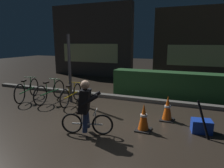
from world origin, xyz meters
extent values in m
plane|color=#2D261E|center=(0.00, 0.00, 0.00)|extent=(40.00, 40.00, 0.00)
cube|color=#56544F|center=(0.00, 2.20, 0.06)|extent=(12.00, 0.24, 0.12)
cube|color=#214723|center=(1.80, 3.10, 0.48)|extent=(4.80, 0.70, 0.97)
cube|color=#383330|center=(-3.50, 6.50, 2.12)|extent=(5.15, 0.50, 4.24)
cube|color=#BFCC8C|center=(-3.50, 6.23, 1.40)|extent=(3.61, 0.04, 1.10)
cube|color=#42382D|center=(2.79, 7.20, 1.94)|extent=(5.19, 0.50, 3.87)
cube|color=#BFCC8C|center=(2.79, 6.93, 1.35)|extent=(3.63, 0.04, 1.10)
cylinder|color=#2D2D33|center=(-1.58, 1.20, 1.16)|extent=(0.10, 0.10, 2.31)
torus|color=black|center=(-3.36, 1.37, 0.34)|extent=(0.24, 0.67, 0.68)
torus|color=black|center=(-3.06, 0.38, 0.34)|extent=(0.24, 0.67, 0.68)
cylinder|color=#236B38|center=(-3.21, 0.88, 0.34)|extent=(0.33, 0.99, 0.04)
cylinder|color=#236B38|center=(-3.16, 0.70, 0.53)|extent=(0.03, 0.03, 0.38)
cube|color=black|center=(-3.16, 0.70, 0.73)|extent=(0.15, 0.22, 0.05)
cylinder|color=#236B38|center=(-3.29, 1.14, 0.56)|extent=(0.03, 0.03, 0.43)
cylinder|color=#236B38|center=(-3.29, 1.14, 0.78)|extent=(0.45, 0.16, 0.02)
torus|color=black|center=(-2.30, 1.50, 0.33)|extent=(0.05, 0.67, 0.67)
torus|color=black|center=(-2.28, 0.50, 0.33)|extent=(0.05, 0.67, 0.67)
cylinder|color=#236B38|center=(-2.29, 1.00, 0.33)|extent=(0.05, 1.00, 0.04)
cylinder|color=#236B38|center=(-2.29, 0.82, 0.52)|extent=(0.03, 0.03, 0.37)
cube|color=black|center=(-2.29, 0.82, 0.71)|extent=(0.10, 0.20, 0.05)
cylinder|color=#236B38|center=(-2.30, 1.27, 0.55)|extent=(0.03, 0.03, 0.42)
cylinder|color=#236B38|center=(-2.30, 1.27, 0.76)|extent=(0.46, 0.03, 0.02)
torus|color=black|center=(-1.50, 1.48, 0.31)|extent=(0.11, 0.61, 0.61)
torus|color=black|center=(-1.40, 0.58, 0.31)|extent=(0.11, 0.61, 0.61)
cylinder|color=gold|center=(-1.45, 1.03, 0.31)|extent=(0.13, 0.91, 0.04)
cylinder|color=gold|center=(-1.43, 0.88, 0.48)|extent=(0.03, 0.03, 0.34)
cube|color=black|center=(-1.43, 0.88, 0.65)|extent=(0.12, 0.21, 0.05)
cylinder|color=gold|center=(-1.48, 1.28, 0.50)|extent=(0.03, 0.03, 0.38)
cylinder|color=gold|center=(-1.48, 1.28, 0.69)|extent=(0.46, 0.07, 0.02)
cube|color=black|center=(1.28, -0.10, 0.01)|extent=(0.36, 0.36, 0.03)
cone|color=#EA560F|center=(1.28, -0.10, 0.34)|extent=(0.26, 0.26, 0.63)
cylinder|color=white|center=(1.28, -0.10, 0.38)|extent=(0.16, 0.16, 0.05)
cube|color=black|center=(1.73, 0.75, 0.01)|extent=(0.36, 0.36, 0.03)
cone|color=#EA560F|center=(1.73, 0.75, 0.35)|extent=(0.26, 0.26, 0.65)
cylinder|color=white|center=(1.73, 0.75, 0.39)|extent=(0.16, 0.16, 0.05)
cube|color=#193DB7|center=(2.55, 0.30, 0.15)|extent=(0.49, 0.39, 0.30)
torus|color=black|center=(0.48, -0.66, 0.24)|extent=(0.48, 0.18, 0.48)
torus|color=black|center=(-0.20, -0.86, 0.24)|extent=(0.48, 0.18, 0.48)
cylinder|color=silver|center=(0.14, -0.76, 0.24)|extent=(0.69, 0.23, 0.04)
cylinder|color=silver|center=(0.02, -0.79, 0.37)|extent=(0.03, 0.03, 0.26)
cube|color=black|center=(0.02, -0.79, 0.51)|extent=(0.22, 0.15, 0.05)
cylinder|color=silver|center=(0.32, -0.71, 0.39)|extent=(0.03, 0.03, 0.30)
cylinder|color=silver|center=(0.32, -0.71, 0.54)|extent=(0.15, 0.45, 0.02)
cylinder|color=navy|center=(0.09, -0.67, 0.30)|extent=(0.16, 0.23, 0.42)
cylinder|color=navy|center=(0.15, -0.86, 0.30)|extent=(0.16, 0.23, 0.42)
cube|color=black|center=(0.10, -0.77, 0.79)|extent=(0.34, 0.38, 0.54)
sphere|color=tan|center=(0.12, -0.77, 1.15)|extent=(0.20, 0.20, 0.20)
cylinder|color=black|center=(0.19, -0.60, 0.84)|extent=(0.40, 0.19, 0.29)
cylinder|color=black|center=(0.27, -0.87, 0.84)|extent=(0.40, 0.19, 0.29)
ellipsoid|color=black|center=(-0.01, -0.60, 0.74)|extent=(0.35, 0.24, 0.24)
cylinder|color=black|center=(2.55, 0.05, 0.41)|extent=(0.33, 0.22, 0.81)
camera|label=1|loc=(2.20, -4.41, 2.06)|focal=31.57mm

